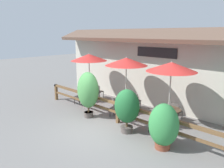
{
  "coord_description": "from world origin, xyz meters",
  "views": [
    {
      "loc": [
        6.28,
        -5.78,
        3.96
      ],
      "look_at": [
        -0.7,
        1.39,
        1.64
      ],
      "focal_mm": 35.0,
      "sensor_mm": 36.0,
      "label": 1
    }
  ],
  "objects_px": {
    "patio_umbrella_near": "(89,57)",
    "patio_umbrella_middle": "(126,62)",
    "chair_far_streetside": "(157,120)",
    "potted_plant_broad_leaf": "(164,126)",
    "dining_table_middle": "(126,100)",
    "potted_plant_tall_tropical": "(127,107)",
    "dining_table_far": "(169,112)",
    "potted_plant_small_flowering": "(88,91)",
    "chair_far_wallside": "(176,111)",
    "dining_table_near": "(90,91)",
    "chair_near_streetside": "(80,96)",
    "chair_middle_streetside": "(116,107)",
    "chair_middle_wallside": "(135,100)",
    "chair_near_wallside": "(98,91)",
    "patio_umbrella_far": "(171,67)"
  },
  "relations": [
    {
      "from": "dining_table_middle",
      "to": "potted_plant_tall_tropical",
      "type": "height_order",
      "value": "potted_plant_tall_tropical"
    },
    {
      "from": "dining_table_middle",
      "to": "chair_middle_wallside",
      "type": "relative_size",
      "value": 1.2
    },
    {
      "from": "potted_plant_small_flowering",
      "to": "chair_near_streetside",
      "type": "bearing_deg",
      "value": 153.24
    },
    {
      "from": "patio_umbrella_middle",
      "to": "chair_near_streetside",
      "type": "bearing_deg",
      "value": -164.6
    },
    {
      "from": "dining_table_near",
      "to": "patio_umbrella_middle",
      "type": "distance_m",
      "value": 3.43
    },
    {
      "from": "dining_table_near",
      "to": "patio_umbrella_middle",
      "type": "relative_size",
      "value": 0.36
    },
    {
      "from": "chair_near_streetside",
      "to": "potted_plant_tall_tropical",
      "type": "distance_m",
      "value": 4.54
    },
    {
      "from": "potted_plant_broad_leaf",
      "to": "potted_plant_tall_tropical",
      "type": "bearing_deg",
      "value": 176.47
    },
    {
      "from": "chair_far_streetside",
      "to": "potted_plant_broad_leaf",
      "type": "bearing_deg",
      "value": -46.58
    },
    {
      "from": "chair_far_streetside",
      "to": "potted_plant_tall_tropical",
      "type": "height_order",
      "value": "potted_plant_tall_tropical"
    },
    {
      "from": "potted_plant_small_flowering",
      "to": "potted_plant_tall_tropical",
      "type": "xyz_separation_m",
      "value": [
        2.4,
        0.02,
        -0.24
      ]
    },
    {
      "from": "chair_middle_wallside",
      "to": "dining_table_middle",
      "type": "bearing_deg",
      "value": 82.76
    },
    {
      "from": "dining_table_near",
      "to": "dining_table_middle",
      "type": "distance_m",
      "value": 2.79
    },
    {
      "from": "patio_umbrella_near",
      "to": "potted_plant_small_flowering",
      "type": "distance_m",
      "value": 2.92
    },
    {
      "from": "chair_middle_wallside",
      "to": "chair_near_wallside",
      "type": "bearing_deg",
      "value": -4.42
    },
    {
      "from": "dining_table_middle",
      "to": "chair_middle_streetside",
      "type": "relative_size",
      "value": 1.2
    },
    {
      "from": "dining_table_near",
      "to": "chair_middle_wallside",
      "type": "bearing_deg",
      "value": 16.12
    },
    {
      "from": "potted_plant_tall_tropical",
      "to": "potted_plant_broad_leaf",
      "type": "bearing_deg",
      "value": -3.53
    },
    {
      "from": "patio_umbrella_near",
      "to": "dining_table_middle",
      "type": "height_order",
      "value": "patio_umbrella_near"
    },
    {
      "from": "dining_table_near",
      "to": "chair_near_wallside",
      "type": "bearing_deg",
      "value": 92.98
    },
    {
      "from": "patio_umbrella_far",
      "to": "chair_far_streetside",
      "type": "distance_m",
      "value": 2.28
    },
    {
      "from": "dining_table_near",
      "to": "potted_plant_tall_tropical",
      "type": "distance_m",
      "value": 4.71
    },
    {
      "from": "chair_far_wallside",
      "to": "potted_plant_small_flowering",
      "type": "relative_size",
      "value": 0.38
    },
    {
      "from": "patio_umbrella_far",
      "to": "dining_table_far",
      "type": "relative_size",
      "value": 2.78
    },
    {
      "from": "chair_far_streetside",
      "to": "chair_far_wallside",
      "type": "relative_size",
      "value": 1.0
    },
    {
      "from": "potted_plant_small_flowering",
      "to": "potted_plant_broad_leaf",
      "type": "height_order",
      "value": "potted_plant_small_flowering"
    },
    {
      "from": "patio_umbrella_far",
      "to": "potted_plant_tall_tropical",
      "type": "bearing_deg",
      "value": -116.77
    },
    {
      "from": "chair_near_streetside",
      "to": "potted_plant_broad_leaf",
      "type": "relative_size",
      "value": 0.52
    },
    {
      "from": "chair_near_wallside",
      "to": "potted_plant_small_flowering",
      "type": "distance_m",
      "value": 3.28
    },
    {
      "from": "dining_table_middle",
      "to": "dining_table_far",
      "type": "relative_size",
      "value": 1.0
    },
    {
      "from": "potted_plant_small_flowering",
      "to": "chair_near_wallside",
      "type": "bearing_deg",
      "value": 129.12
    },
    {
      "from": "patio_umbrella_middle",
      "to": "dining_table_middle",
      "type": "xyz_separation_m",
      "value": [
        0.0,
        0.0,
        -1.99
      ]
    },
    {
      "from": "patio_umbrella_far",
      "to": "potted_plant_small_flowering",
      "type": "distance_m",
      "value": 3.95
    },
    {
      "from": "dining_table_near",
      "to": "patio_umbrella_middle",
      "type": "height_order",
      "value": "patio_umbrella_middle"
    },
    {
      "from": "chair_near_wallside",
      "to": "chair_middle_streetside",
      "type": "height_order",
      "value": "same"
    },
    {
      "from": "chair_middle_wallside",
      "to": "patio_umbrella_far",
      "type": "distance_m",
      "value": 3.34
    },
    {
      "from": "chair_near_streetside",
      "to": "potted_plant_tall_tropical",
      "type": "bearing_deg",
      "value": -24.28
    },
    {
      "from": "patio_umbrella_near",
      "to": "patio_umbrella_middle",
      "type": "distance_m",
      "value": 2.79
    },
    {
      "from": "dining_table_far",
      "to": "potted_plant_broad_leaf",
      "type": "distance_m",
      "value": 2.07
    },
    {
      "from": "chair_middle_wallside",
      "to": "potted_plant_broad_leaf",
      "type": "height_order",
      "value": "potted_plant_broad_leaf"
    },
    {
      "from": "patio_umbrella_middle",
      "to": "chair_far_streetside",
      "type": "relative_size",
      "value": 3.34
    },
    {
      "from": "patio_umbrella_middle",
      "to": "chair_middle_wallside",
      "type": "distance_m",
      "value": 2.27
    },
    {
      "from": "patio_umbrella_near",
      "to": "dining_table_far",
      "type": "distance_m",
      "value": 5.61
    },
    {
      "from": "dining_table_middle",
      "to": "chair_far_streetside",
      "type": "xyz_separation_m",
      "value": [
        2.39,
        -0.81,
        -0.15
      ]
    },
    {
      "from": "patio_umbrella_far",
      "to": "chair_far_streetside",
      "type": "relative_size",
      "value": 3.34
    },
    {
      "from": "dining_table_near",
      "to": "chair_near_wallside",
      "type": "height_order",
      "value": "chair_near_wallside"
    },
    {
      "from": "dining_table_near",
      "to": "chair_near_streetside",
      "type": "xyz_separation_m",
      "value": [
        -0.03,
        -0.73,
        -0.15
      ]
    },
    {
      "from": "patio_umbrella_far",
      "to": "potted_plant_tall_tropical",
      "type": "distance_m",
      "value": 2.49
    },
    {
      "from": "dining_table_near",
      "to": "chair_middle_wallside",
      "type": "relative_size",
      "value": 1.2
    },
    {
      "from": "dining_table_middle",
      "to": "chair_middle_streetside",
      "type": "height_order",
      "value": "chair_middle_streetside"
    }
  ]
}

